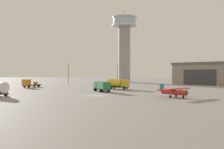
{
  "coord_description": "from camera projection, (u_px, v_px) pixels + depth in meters",
  "views": [
    {
      "loc": [
        2.44,
        -52.03,
        4.98
      ],
      "look_at": [
        4.17,
        20.83,
        4.39
      ],
      "focal_mm": 38.24,
      "sensor_mm": 36.0,
      "label": 1
    }
  ],
  "objects": [
    {
      "name": "truck_fuel_tanker_yellow",
      "position": [
        118.0,
        83.0,
        71.1
      ],
      "size": [
        6.7,
        4.83,
        3.04
      ],
      "rotation": [
        0.0,
        0.0,
        5.85
      ],
      "color": "#38383D",
      "rests_on": "ground_plane"
    },
    {
      "name": "control_tower",
      "position": [
        124.0,
        42.0,
        125.06
      ],
      "size": [
        12.9,
        12.9,
        38.07
      ],
      "color": "gray",
      "rests_on": "ground_plane"
    },
    {
      "name": "light_post_west",
      "position": [
        68.0,
        72.0,
        98.13
      ],
      "size": [
        0.44,
        0.44,
        9.02
      ],
      "color": "#38383D",
      "rests_on": "ground_plane"
    },
    {
      "name": "hangar",
      "position": [
        210.0,
        73.0,
        104.01
      ],
      "size": [
        34.39,
        34.37,
        9.24
      ],
      "rotation": [
        0.0,
        0.0,
        -2.32
      ],
      "color": "gray",
      "rests_on": "ground_plane"
    },
    {
      "name": "ground_plane",
      "position": [
        95.0,
        95.0,
        52.0
      ],
      "size": [
        400.0,
        400.0,
        0.0
      ],
      "primitive_type": "plane",
      "color": "gray"
    },
    {
      "name": "truck_box_green",
      "position": [
        102.0,
        86.0,
        62.08
      ],
      "size": [
        4.64,
        6.82,
        2.61
      ],
      "rotation": [
        0.0,
        0.0,
        1.98
      ],
      "color": "#38383D",
      "rests_on": "ground_plane"
    },
    {
      "name": "light_post_east",
      "position": [
        118.0,
        72.0,
        96.01
      ],
      "size": [
        0.44,
        0.44,
        8.68
      ],
      "color": "#38383D",
      "rests_on": "ground_plane"
    },
    {
      "name": "truck_flatbed_orange",
      "position": [
        29.0,
        84.0,
        79.52
      ],
      "size": [
        5.39,
        6.77,
        2.73
      ],
      "rotation": [
        0.0,
        0.0,
        4.17
      ],
      "color": "#38383D",
      "rests_on": "ground_plane"
    },
    {
      "name": "airplane_red",
      "position": [
        174.0,
        91.0,
        47.61
      ],
      "size": [
        7.75,
        7.0,
        2.64
      ],
      "rotation": [
        0.0,
        0.0,
        5.39
      ],
      "color": "red",
      "rests_on": "ground_plane"
    }
  ]
}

